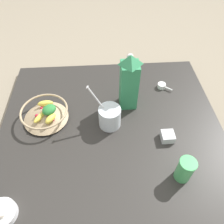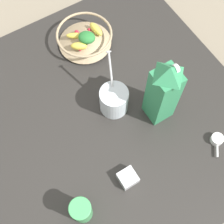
{
  "view_description": "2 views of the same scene",
  "coord_description": "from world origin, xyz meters",
  "px_view_note": "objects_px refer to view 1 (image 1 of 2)",
  "views": [
    {
      "loc": [
        0.04,
        0.59,
        0.89
      ],
      "look_at": [
        -0.01,
        -0.07,
        0.12
      ],
      "focal_mm": 35.0,
      "sensor_mm": 36.0,
      "label": 1
    },
    {
      "loc": [
        -0.43,
        0.21,
        1.11
      ],
      "look_at": [
        -0.03,
        -0.03,
        0.09
      ],
      "focal_mm": 50.0,
      "sensor_mm": 36.0,
      "label": 2
    }
  ],
  "objects_px": {
    "milk_carton": "(129,82)",
    "drinking_cup": "(185,169)",
    "garlic_bowl": "(1,213)",
    "fruit_bowl": "(45,114)",
    "spice_jar": "(167,137)",
    "yogurt_tub": "(110,116)"
  },
  "relations": [
    {
      "from": "milk_carton",
      "to": "yogurt_tub",
      "type": "bearing_deg",
      "value": 51.72
    },
    {
      "from": "spice_jar",
      "to": "garlic_bowl",
      "type": "distance_m",
      "value": 0.73
    },
    {
      "from": "fruit_bowl",
      "to": "garlic_bowl",
      "type": "bearing_deg",
      "value": 76.99
    },
    {
      "from": "milk_carton",
      "to": "garlic_bowl",
      "type": "bearing_deg",
      "value": 45.33
    },
    {
      "from": "garlic_bowl",
      "to": "yogurt_tub",
      "type": "bearing_deg",
      "value": -136.51
    },
    {
      "from": "drinking_cup",
      "to": "spice_jar",
      "type": "distance_m",
      "value": 0.19
    },
    {
      "from": "fruit_bowl",
      "to": "garlic_bowl",
      "type": "xyz_separation_m",
      "value": [
        0.1,
        0.44,
        -0.02
      ]
    },
    {
      "from": "drinking_cup",
      "to": "garlic_bowl",
      "type": "height_order",
      "value": "drinking_cup"
    },
    {
      "from": "milk_carton",
      "to": "spice_jar",
      "type": "height_order",
      "value": "milk_carton"
    },
    {
      "from": "yogurt_tub",
      "to": "garlic_bowl",
      "type": "relative_size",
      "value": 2.04
    },
    {
      "from": "drinking_cup",
      "to": "garlic_bowl",
      "type": "bearing_deg",
      "value": 8.45
    },
    {
      "from": "yogurt_tub",
      "to": "fruit_bowl",
      "type": "bearing_deg",
      "value": -9.45
    },
    {
      "from": "fruit_bowl",
      "to": "spice_jar",
      "type": "distance_m",
      "value": 0.59
    },
    {
      "from": "spice_jar",
      "to": "garlic_bowl",
      "type": "relative_size",
      "value": 0.53
    },
    {
      "from": "milk_carton",
      "to": "drinking_cup",
      "type": "relative_size",
      "value": 2.6
    },
    {
      "from": "garlic_bowl",
      "to": "spice_jar",
      "type": "bearing_deg",
      "value": -156.88
    },
    {
      "from": "yogurt_tub",
      "to": "spice_jar",
      "type": "height_order",
      "value": "yogurt_tub"
    },
    {
      "from": "yogurt_tub",
      "to": "spice_jar",
      "type": "relative_size",
      "value": 3.83
    },
    {
      "from": "drinking_cup",
      "to": "yogurt_tub",
      "type": "bearing_deg",
      "value": -46.26
    },
    {
      "from": "milk_carton",
      "to": "yogurt_tub",
      "type": "relative_size",
      "value": 1.35
    },
    {
      "from": "yogurt_tub",
      "to": "drinking_cup",
      "type": "relative_size",
      "value": 1.92
    },
    {
      "from": "fruit_bowl",
      "to": "milk_carton",
      "type": "xyz_separation_m",
      "value": [
        -0.41,
        -0.08,
        0.11
      ]
    }
  ]
}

